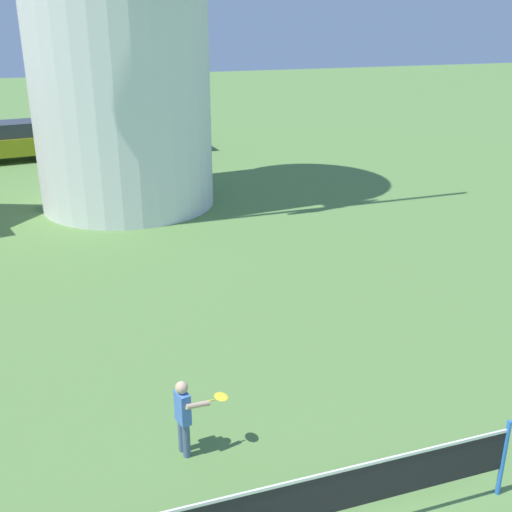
% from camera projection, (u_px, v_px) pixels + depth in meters
% --- Properties ---
extents(tennis_net, '(5.17, 0.06, 1.10)m').
position_uv_depth(tennis_net, '(314.00, 498.00, 6.94)').
color(tennis_net, blue).
rests_on(tennis_net, ground_plane).
extents(player_far, '(0.75, 0.38, 1.15)m').
position_uv_depth(player_far, '(185.00, 413.00, 8.45)').
color(player_far, slate).
rests_on(player_far, ground_plane).
extents(parked_car_mustard, '(4.51, 2.30, 1.56)m').
position_uv_depth(parked_car_mustard, '(6.00, 141.00, 25.16)').
color(parked_car_mustard, '#999919').
rests_on(parked_car_mustard, ground_plane).
extents(parked_car_blue, '(4.05, 2.09, 1.56)m').
position_uv_depth(parked_car_blue, '(157.00, 133.00, 26.90)').
color(parked_car_blue, '#334C99').
rests_on(parked_car_blue, ground_plane).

